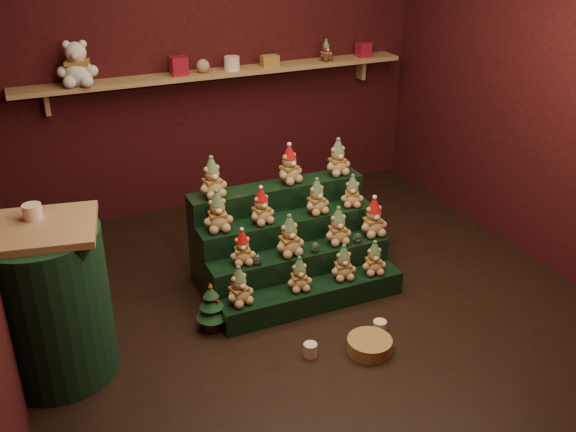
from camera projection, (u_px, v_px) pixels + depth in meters
name	position (u px, v px, depth m)	size (l,w,h in m)	color
ground	(307.00, 300.00, 4.79)	(4.00, 4.00, 0.00)	black
back_wall	(214.00, 58.00, 5.87)	(4.00, 0.10, 2.80)	black
front_wall	(538.00, 265.00, 2.50)	(4.00, 0.10, 2.80)	black
right_wall	(551.00, 87.00, 4.93)	(0.10, 4.00, 2.80)	black
back_shelf	(220.00, 73.00, 5.77)	(3.60, 0.26, 0.24)	#A67F53
riser_tier_front	(313.00, 297.00, 4.67)	(1.40, 0.22, 0.18)	black
riser_tier_midfront	(300.00, 272.00, 4.81)	(1.40, 0.22, 0.36)	black
riser_tier_midback	(288.00, 248.00, 4.95)	(1.40, 0.22, 0.54)	black
riser_tier_back	(277.00, 226.00, 5.10)	(1.40, 0.22, 0.72)	black
teddy_0	(239.00, 286.00, 4.38)	(0.20, 0.18, 0.28)	tan
teddy_1	(299.00, 274.00, 4.54)	(0.18, 0.16, 0.25)	tan
teddy_2	(343.00, 262.00, 4.68)	(0.19, 0.17, 0.27)	tan
teddy_3	(374.00, 258.00, 4.75)	(0.18, 0.17, 0.26)	tan
teddy_4	(242.00, 247.00, 4.52)	(0.18, 0.17, 0.26)	tan
teddy_5	(289.00, 235.00, 4.63)	(0.22, 0.20, 0.30)	tan
teddy_6	(338.00, 226.00, 4.79)	(0.20, 0.18, 0.29)	tan
teddy_7	(373.00, 217.00, 4.90)	(0.22, 0.19, 0.30)	tan
teddy_8	(217.00, 211.00, 4.58)	(0.22, 0.19, 0.30)	tan
teddy_9	(261.00, 206.00, 4.69)	(0.19, 0.17, 0.27)	tan
teddy_10	(317.00, 196.00, 4.85)	(0.19, 0.18, 0.27)	tan
teddy_11	(352.00, 191.00, 4.97)	(0.18, 0.16, 0.25)	tan
teddy_12	(212.00, 177.00, 4.68)	(0.21, 0.19, 0.30)	tan
teddy_13	(289.00, 164.00, 4.92)	(0.21, 0.19, 0.30)	tan
teddy_14	(338.00, 157.00, 5.07)	(0.21, 0.19, 0.29)	tan
snow_globe_a	(258.00, 260.00, 4.54)	(0.06, 0.06, 0.08)	black
snow_globe_b	(315.00, 247.00, 4.70)	(0.06, 0.06, 0.08)	black
snow_globe_c	(357.00, 238.00, 4.83)	(0.06, 0.06, 0.08)	black
side_table	(50.00, 302.00, 3.86)	(0.76, 0.71, 1.02)	#A67F53
table_ornament	(32.00, 212.00, 3.70)	(0.11, 0.11, 0.09)	beige
mini_christmas_tree	(212.00, 307.00, 4.40)	(0.22, 0.22, 0.37)	#482519
mug_left	(310.00, 350.00, 4.19)	(0.09, 0.09, 0.09)	beige
mug_right	(380.00, 327.00, 4.41)	(0.09, 0.09, 0.09)	beige
wicker_basket	(370.00, 345.00, 4.23)	(0.30, 0.30, 0.09)	#A97844
white_bear	(76.00, 57.00, 5.18)	(0.33, 0.30, 0.46)	white
brown_bear	(326.00, 51.00, 6.07)	(0.14, 0.13, 0.19)	#532D1B
gift_tin_red_a	(179.00, 66.00, 5.56)	(0.14, 0.14, 0.16)	#A41931
gift_tin_cream	(232.00, 63.00, 5.75)	(0.14, 0.14, 0.12)	beige
gift_tin_red_b	(364.00, 50.00, 6.24)	(0.12, 0.12, 0.14)	#A41931
shelf_plush_ball	(203.00, 66.00, 5.65)	(0.12, 0.12, 0.12)	tan
scarf_gift_box	(270.00, 61.00, 5.89)	(0.16, 0.10, 0.10)	#CC5F1C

